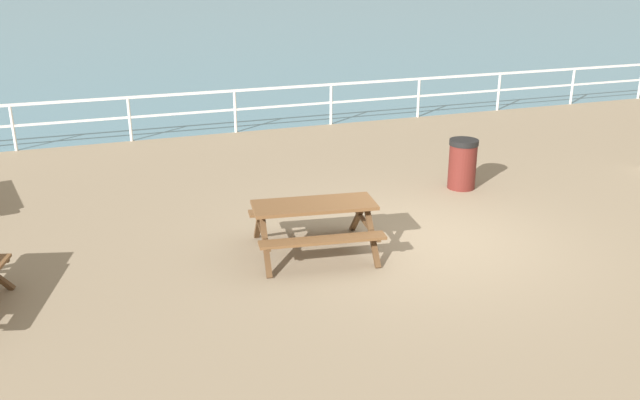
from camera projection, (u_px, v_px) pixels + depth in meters
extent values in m
cube|color=gray|center=(428.00, 245.00, 10.73)|extent=(30.00, 24.00, 0.20)
cube|color=teal|center=(129.00, 8.00, 57.42)|extent=(142.00, 90.00, 0.01)
cube|color=white|center=(284.00, 88.00, 17.20)|extent=(23.00, 0.06, 0.06)
cube|color=white|center=(284.00, 106.00, 17.36)|extent=(23.00, 0.05, 0.05)
cylinder|color=white|center=(13.00, 128.00, 15.35)|extent=(0.07, 0.07, 1.05)
cylinder|color=white|center=(130.00, 120.00, 16.16)|extent=(0.07, 0.07, 1.05)
cylinder|color=white|center=(235.00, 112.00, 16.97)|extent=(0.07, 0.07, 1.05)
cylinder|color=white|center=(331.00, 105.00, 17.78)|extent=(0.07, 0.07, 1.05)
cylinder|color=white|center=(419.00, 98.00, 18.60)|extent=(0.07, 0.07, 1.05)
cylinder|color=white|center=(499.00, 92.00, 19.41)|extent=(0.07, 0.07, 1.05)
cylinder|color=white|center=(572.00, 87.00, 20.22)|extent=(0.07, 0.07, 1.05)
cylinder|color=white|center=(640.00, 82.00, 21.03)|extent=(0.07, 0.07, 1.05)
cube|color=brown|center=(314.00, 205.00, 9.97)|extent=(1.88, 0.94, 0.05)
cube|color=brown|center=(306.00, 210.00, 10.65)|extent=(1.82, 0.50, 0.04)
cube|color=brown|center=(323.00, 240.00, 9.51)|extent=(1.82, 0.50, 0.04)
cube|color=#50351E|center=(358.00, 216.00, 10.60)|extent=(0.19, 0.80, 0.79)
cube|color=#50351E|center=(372.00, 234.00, 9.91)|extent=(0.19, 0.80, 0.79)
cube|color=#50351E|center=(365.00, 222.00, 10.24)|extent=(0.26, 1.49, 0.04)
cube|color=#50351E|center=(259.00, 224.00, 10.30)|extent=(0.19, 0.80, 0.79)
cube|color=#50351E|center=(265.00, 243.00, 9.60)|extent=(0.19, 0.80, 0.79)
cube|color=#50351E|center=(262.00, 230.00, 9.93)|extent=(0.26, 1.49, 0.04)
cylinder|color=#591E19|center=(462.00, 167.00, 12.90)|extent=(0.52, 0.52, 0.85)
cylinder|color=black|center=(464.00, 142.00, 12.74)|extent=(0.55, 0.55, 0.10)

